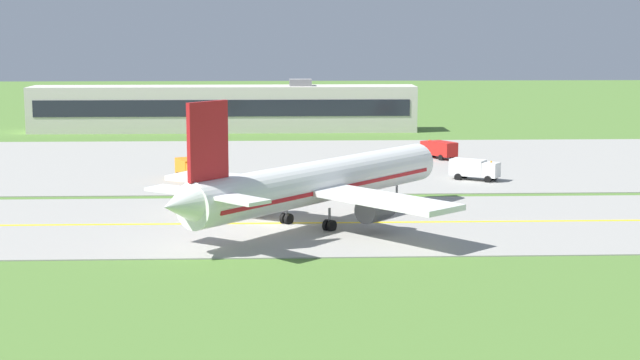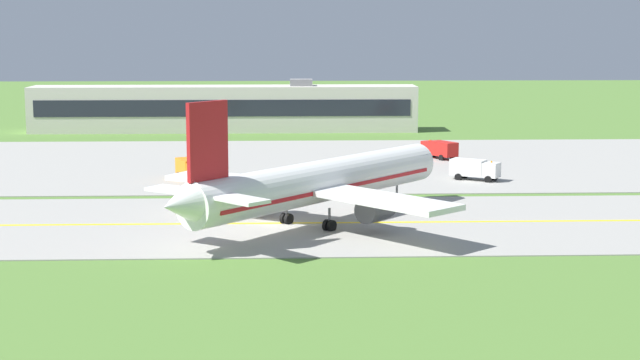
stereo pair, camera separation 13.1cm
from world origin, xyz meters
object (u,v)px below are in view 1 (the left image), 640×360
Objects in this scene: airplane_lead at (318,183)px; service_truck_fuel at (474,168)px; service_truck_catering at (190,168)px; service_truck_baggage at (439,149)px.

service_truck_fuel is (20.24, 26.27, -2.60)m from airplane_lead.
service_truck_fuel is 0.98× the size of service_truck_catering.
service_truck_baggage is (19.07, 45.93, -2.60)m from airplane_lead.
airplane_lead reaches higher than service_truck_catering.
service_truck_baggage is 0.98× the size of service_truck_catering.
service_truck_fuel and service_truck_catering have the same top height.
service_truck_baggage is 19.70m from service_truck_fuel.
service_truck_catering is at bearing 177.86° from service_truck_fuel.
airplane_lead is at bearing -62.04° from service_truck_catering.
service_truck_fuel is 34.90m from service_truck_catering.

